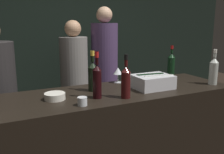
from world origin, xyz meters
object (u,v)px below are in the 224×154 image
person_blond_tee (105,68)px  red_wine_bottle_burgundy (171,64)px  wine_glass (118,71)px  white_wine_bottle (214,70)px  person_grey_polo (74,78)px  candle_votive (82,101)px  bowl_white (55,96)px  champagne_bottle (93,75)px  red_wine_bottle_black_foil (126,81)px  red_wine_bottle_tall (97,80)px  ice_bin_with_bottles (153,81)px

person_blond_tee → red_wine_bottle_burgundy: bearing=-157.7°
wine_glass → person_blond_tee: 0.97m
white_wine_bottle → person_grey_polo: size_ratio=0.20×
candle_votive → wine_glass: bearing=43.1°
wine_glass → white_wine_bottle: bearing=-30.3°
bowl_white → person_blond_tee: 1.54m
champagne_bottle → person_grey_polo: (0.18, 1.13, -0.27)m
candle_votive → red_wine_bottle_black_foil: (0.37, 0.03, 0.11)m
red_wine_bottle_burgundy → person_blond_tee: bearing=111.7°
bowl_white → candle_votive: (0.14, -0.23, 0.00)m
white_wine_bottle → person_grey_polo: person_grey_polo is taller
bowl_white → red_wine_bottle_tall: bearing=-19.4°
ice_bin_with_bottles → white_wine_bottle: bearing=-12.8°
champagne_bottle → red_wine_bottle_black_foil: bearing=-63.3°
wine_glass → white_wine_bottle: (0.79, -0.46, 0.03)m
candle_votive → person_blond_tee: bearing=60.2°
bowl_white → red_wine_bottle_black_foil: red_wine_bottle_black_foil is taller
ice_bin_with_bottles → person_grey_polo: person_grey_polo is taller
wine_glass → person_grey_polo: person_grey_polo is taller
wine_glass → candle_votive: (-0.55, -0.51, -0.08)m
red_wine_bottle_black_foil → red_wine_bottle_burgundy: bearing=29.7°
wine_glass → person_grey_polo: (-0.15, 0.95, -0.24)m
red_wine_bottle_black_foil → person_blond_tee: bearing=72.2°
bowl_white → red_wine_bottle_black_foil: size_ratio=0.47×
candle_votive → bowl_white: bearing=122.0°
red_wine_bottle_tall → white_wine_bottle: red_wine_bottle_tall is taller
red_wine_bottle_tall → champagne_bottle: bearing=77.2°
red_wine_bottle_tall → red_wine_bottle_black_foil: size_ratio=1.06×
ice_bin_with_bottles → champagne_bottle: 0.55m
wine_glass → person_blond_tee: (0.27, 0.92, -0.14)m
red_wine_bottle_burgundy → person_grey_polo: size_ratio=0.20×
ice_bin_with_bottles → champagne_bottle: size_ratio=1.01×
white_wine_bottle → red_wine_bottle_black_foil: bearing=-178.5°
red_wine_bottle_tall → white_wine_bottle: 1.17m
candle_votive → person_grey_polo: (0.40, 1.46, -0.16)m
wine_glass → red_wine_bottle_black_foil: red_wine_bottle_black_foil is taller
wine_glass → person_grey_polo: 0.99m
ice_bin_with_bottles → wine_glass: size_ratio=2.33×
person_grey_polo → person_blond_tee: bearing=-148.5°
ice_bin_with_bottles → white_wine_bottle: white_wine_bottle is taller
ice_bin_with_bottles → red_wine_bottle_black_foil: 0.41m
candle_votive → white_wine_bottle: white_wine_bottle is taller
bowl_white → person_grey_polo: (0.54, 1.23, -0.16)m
red_wine_bottle_tall → white_wine_bottle: bearing=-3.3°
bowl_white → red_wine_bottle_tall: size_ratio=0.44×
bowl_white → person_grey_polo: bearing=66.4°
person_blond_tee → person_grey_polo: 0.44m
person_grey_polo → bowl_white: bearing=101.9°
wine_glass → person_grey_polo: bearing=99.3°
candle_votive → white_wine_bottle: size_ratio=0.21×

